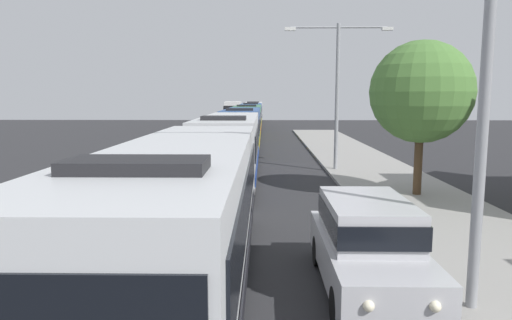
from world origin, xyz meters
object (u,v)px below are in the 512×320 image
(bus_fourth_in_line, at_px, (248,119))
(box_truck_oncoming, at_px, (233,111))
(white_suv, at_px, (367,242))
(roadside_tree, at_px, (421,92))
(bus_lead, at_px, (185,212))
(bus_tail_end, at_px, (254,111))
(bus_second_in_line, at_px, (230,146))
(bus_rear, at_px, (251,114))
(streetlamp_mid, at_px, (337,80))
(bus_middle, at_px, (242,128))
(streetlamp_near, at_px, (489,27))

(bus_fourth_in_line, xyz_separation_m, box_truck_oncoming, (-3.30, 26.82, 0.01))
(white_suv, height_order, roadside_tree, roadside_tree)
(bus_lead, distance_m, bus_tail_end, 62.89)
(bus_second_in_line, bearing_deg, bus_rear, 90.00)
(white_suv, bearing_deg, bus_second_in_line, 106.49)
(bus_tail_end, xyz_separation_m, roadside_tree, (7.62, -53.77, 2.44))
(bus_second_in_line, bearing_deg, roadside_tree, -25.03)
(bus_tail_end, xyz_separation_m, streetlamp_mid, (5.40, -47.26, 3.10))
(bus_second_in_line, relative_size, bus_fourth_in_line, 0.90)
(bus_middle, relative_size, bus_tail_end, 0.96)
(bus_middle, bearing_deg, white_suv, -81.46)
(streetlamp_near, bearing_deg, bus_lead, 170.88)
(bus_rear, xyz_separation_m, roadside_tree, (7.62, -41.06, 2.44))
(white_suv, bearing_deg, bus_lead, -177.10)
(bus_second_in_line, bearing_deg, streetlamp_near, -68.28)
(bus_lead, xyz_separation_m, roadside_tree, (7.62, 9.13, 2.44))
(white_suv, bearing_deg, streetlamp_near, -31.80)
(bus_rear, height_order, bus_tail_end, same)
(bus_rear, xyz_separation_m, streetlamp_near, (5.40, -51.05, 3.45))
(bus_middle, relative_size, streetlamp_mid, 1.50)
(bus_lead, relative_size, streetlamp_mid, 1.50)
(bus_rear, bearing_deg, bus_second_in_line, -90.00)
(bus_tail_end, relative_size, streetlamp_mid, 1.58)
(bus_tail_end, bearing_deg, bus_fourth_in_line, -90.00)
(bus_fourth_in_line, distance_m, white_suv, 37.41)
(white_suv, xyz_separation_m, box_truck_oncoming, (-7.00, 64.05, 0.67))
(box_truck_oncoming, bearing_deg, bus_tail_end, -22.09)
(bus_second_in_line, height_order, streetlamp_mid, streetlamp_mid)
(bus_lead, bearing_deg, bus_rear, 90.00)
(bus_tail_end, height_order, streetlamp_mid, streetlamp_mid)
(bus_tail_end, height_order, streetlamp_near, streetlamp_near)
(bus_fourth_in_line, bearing_deg, box_truck_oncoming, 97.02)
(bus_middle, relative_size, bus_rear, 1.00)
(bus_lead, xyz_separation_m, bus_second_in_line, (-0.00, 12.68, -0.00))
(streetlamp_mid, bearing_deg, streetlamp_near, -90.00)
(bus_second_in_line, xyz_separation_m, streetlamp_mid, (5.40, 2.95, 3.10))
(bus_middle, xyz_separation_m, bus_rear, (0.00, 25.38, 0.00))
(bus_second_in_line, height_order, white_suv, bus_second_in_line)
(bus_middle, distance_m, roadside_tree, 17.60)
(bus_second_in_line, height_order, bus_fourth_in_line, same)
(bus_tail_end, relative_size, white_suv, 2.43)
(bus_fourth_in_line, bearing_deg, bus_tail_end, 90.00)
(bus_tail_end, height_order, roadside_tree, roadside_tree)
(roadside_tree, bearing_deg, white_suv, -113.67)
(streetlamp_mid, bearing_deg, bus_second_in_line, -151.32)
(white_suv, xyz_separation_m, streetlamp_near, (1.70, -1.05, 4.10))
(streetlamp_mid, bearing_deg, bus_fourth_in_line, 103.92)
(bus_fourth_in_line, distance_m, bus_rear, 12.78)
(box_truck_oncoming, bearing_deg, streetlamp_mid, -79.85)
(streetlamp_near, distance_m, roadside_tree, 10.28)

